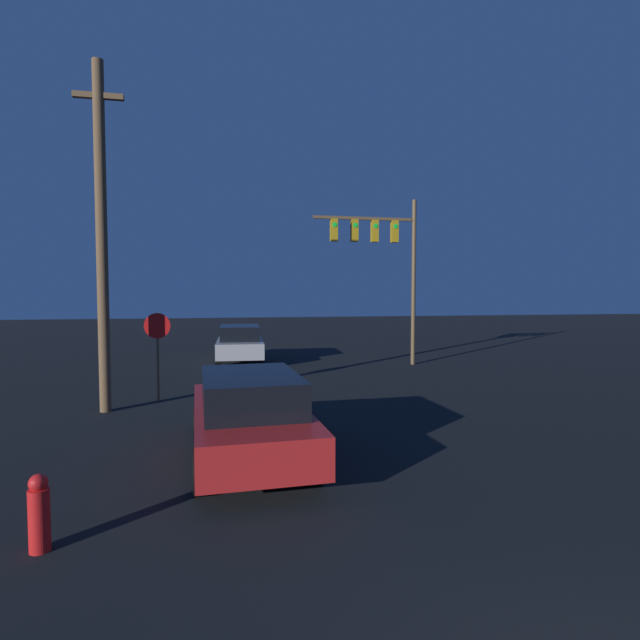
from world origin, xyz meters
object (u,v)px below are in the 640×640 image
object	(u,v)px
car_far	(240,343)
stop_sign	(158,340)
traffic_signal_mast	(384,250)
fire_hydrant	(39,513)
car_near	(250,415)
utility_pole	(102,234)

from	to	relation	value
car_far	stop_sign	world-z (taller)	stop_sign
traffic_signal_mast	stop_sign	distance (m)	10.58
fire_hydrant	stop_sign	bearing A→B (deg)	87.40
stop_sign	fire_hydrant	xyz separation A→B (m)	(-0.37, -8.22, -1.28)
traffic_signal_mast	fire_hydrant	bearing A→B (deg)	-122.75
traffic_signal_mast	car_far	bearing A→B (deg)	159.34
car_far	stop_sign	size ratio (longest dim) A/B	1.95
stop_sign	fire_hydrant	bearing A→B (deg)	-92.60
car_near	car_far	distance (m)	13.22
car_far	traffic_signal_mast	bearing A→B (deg)	-18.58
car_near	car_far	world-z (taller)	same
traffic_signal_mast	utility_pole	bearing A→B (deg)	-146.09
car_near	stop_sign	xyz separation A→B (m)	(-2.25, 5.46, 0.90)
car_far	stop_sign	xyz separation A→B (m)	(-2.55, -7.76, 0.90)
traffic_signal_mast	utility_pole	distance (m)	11.65
car_far	utility_pole	bearing A→B (deg)	-111.15
stop_sign	utility_pole	xyz separation A→B (m)	(-1.19, -0.97, 2.80)
utility_pole	fire_hydrant	bearing A→B (deg)	-83.56
stop_sign	car_far	bearing A→B (deg)	71.78
car_near	traffic_signal_mast	xyz separation A→B (m)	(6.22, 10.99, 3.99)
car_far	fire_hydrant	size ratio (longest dim) A/B	5.24
traffic_signal_mast	fire_hydrant	distance (m)	16.92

